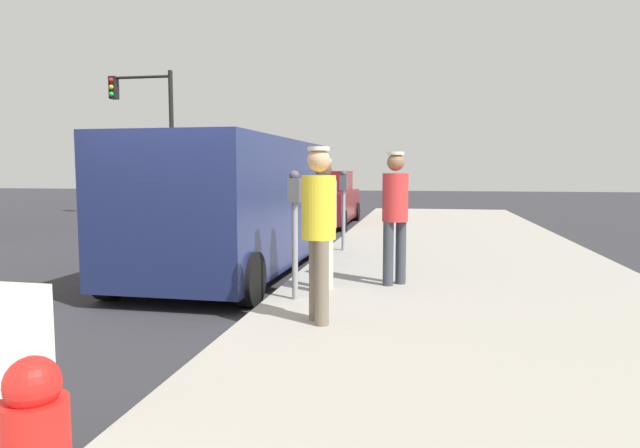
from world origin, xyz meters
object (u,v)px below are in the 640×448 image
object	(u,v)px
parking_meter_near	(295,212)
parking_meter_far	(344,196)
pedestrian_in_yellow	(319,222)
parked_van	(234,203)
pedestrian_in_gray	(323,216)
pedestrian_in_red	(395,209)
parked_sedan_ahead	(322,200)
traffic_light_corner	(149,119)

from	to	relation	value
parking_meter_near	parking_meter_far	xyz separation A→B (m)	(0.00, 4.13, 0.00)
pedestrian_in_yellow	parked_van	distance (m)	3.69
pedestrian_in_gray	parked_van	xyz separation A→B (m)	(-1.74, 1.63, 0.05)
pedestrian_in_red	parked_van	size ratio (longest dim) A/B	0.34
parking_meter_far	parked_sedan_ahead	size ratio (longest dim) A/B	0.35
parking_meter_near	pedestrian_in_gray	world-z (taller)	pedestrian_in_gray
pedestrian_in_red	pedestrian_in_gray	xyz separation A→B (m)	(-0.88, -0.51, -0.07)
traffic_light_corner	parking_meter_near	bearing A→B (deg)	-56.74
parked_van	parked_sedan_ahead	world-z (taller)	parked_van
parking_meter_far	pedestrian_in_red	world-z (taller)	pedestrian_in_red
pedestrian_in_gray	parked_sedan_ahead	world-z (taller)	pedestrian_in_gray
pedestrian_in_yellow	parking_meter_far	bearing A→B (deg)	95.17
parked_van	parking_meter_near	bearing A→B (deg)	-55.58
parking_meter_far	parked_sedan_ahead	world-z (taller)	parking_meter_far
parking_meter_far	pedestrian_in_gray	world-z (taller)	pedestrian_in_gray
pedestrian_in_red	pedestrian_in_gray	bearing A→B (deg)	-150.01
pedestrian_in_gray	traffic_light_corner	xyz separation A→B (m)	(-8.48, 12.00, 2.42)
pedestrian_in_red	pedestrian_in_yellow	distance (m)	2.11
parked_van	parked_sedan_ahead	distance (m)	8.36
parked_van	traffic_light_corner	world-z (taller)	traffic_light_corner
parking_meter_far	parked_van	world-z (taller)	parked_van
parking_meter_near	pedestrian_in_gray	xyz separation A→B (m)	(0.24, 0.56, -0.08)
pedestrian_in_red	parked_sedan_ahead	distance (m)	9.85
parking_meter_near	pedestrian_in_yellow	size ratio (longest dim) A/B	0.87
parked_van	pedestrian_in_red	bearing A→B (deg)	-23.20
parking_meter_near	parked_sedan_ahead	bearing A→B (deg)	98.41
parking_meter_far	pedestrian_in_red	bearing A→B (deg)	-69.99
parking_meter_near	traffic_light_corner	xyz separation A→B (m)	(-8.24, 12.57, 2.34)
parked_sedan_ahead	parking_meter_near	bearing A→B (deg)	-81.59
traffic_light_corner	pedestrian_in_gray	bearing A→B (deg)	-54.76
parking_meter_far	pedestrian_in_yellow	size ratio (longest dim) A/B	0.87
pedestrian_in_yellow	parked_van	size ratio (longest dim) A/B	0.33
parking_meter_near	pedestrian_in_yellow	world-z (taller)	pedestrian_in_yellow
parked_sedan_ahead	traffic_light_corner	size ratio (longest dim) A/B	0.85
pedestrian_in_yellow	traffic_light_corner	bearing A→B (deg)	122.78
pedestrian_in_yellow	parked_van	xyz separation A→B (m)	(-1.96, 3.13, -0.00)
pedestrian_in_red	parking_meter_near	bearing A→B (deg)	-136.18
parking_meter_near	parked_van	distance (m)	2.65
parked_van	parking_meter_far	bearing A→B (deg)	52.27
parked_van	parked_sedan_ahead	size ratio (longest dim) A/B	1.19
parking_meter_far	pedestrian_in_red	xyz separation A→B (m)	(1.11, -3.06, -0.01)
parking_meter_near	pedestrian_in_red	distance (m)	1.54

